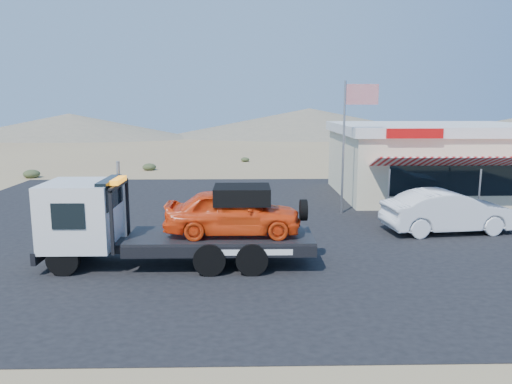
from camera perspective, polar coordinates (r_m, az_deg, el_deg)
The scene contains 7 objects.
ground at distance 18.64m, azimuth -1.99°, elevation -5.58°, with size 120.00×120.00×0.00m, color #937754.
asphalt_lot at distance 21.61m, azimuth 3.43°, elevation -3.35°, with size 32.00×24.00×0.02m, color black.
tow_truck at distance 15.79m, azimuth -9.62°, elevation -3.05°, with size 8.26×2.45×2.76m.
white_sedan at distance 20.98m, azimuth 21.11°, elevation -2.08°, with size 1.76×5.06×1.67m, color silver.
jerky_store at distance 28.96m, azimuth 19.51°, elevation 3.52°, with size 10.40×9.97×3.90m.
flagpole at distance 22.96m, azimuth 10.59°, elevation 6.78°, with size 1.55×0.10×6.00m.
distant_hills at distance 73.83m, azimuth -9.14°, elevation 7.61°, with size 126.00×48.00×4.20m.
Camera 1 is at (0.25, -17.94, 5.07)m, focal length 35.00 mm.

